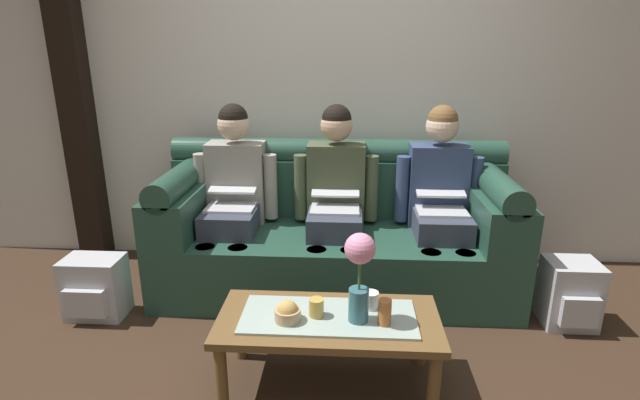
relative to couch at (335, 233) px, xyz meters
name	(u,v)px	position (x,y,z in m)	size (l,w,h in m)	color
ground_plane	(327,399)	(0.00, -1.17, -0.37)	(14.00, 14.00, 0.00)	#382619
back_wall_patterned	(339,64)	(0.00, 0.53, 1.08)	(6.00, 0.12, 2.90)	silver
timber_pillar	(71,64)	(-1.89, 0.41, 1.08)	(0.20, 0.20, 2.90)	black
couch	(335,233)	(0.00, 0.00, 0.00)	(2.29, 0.88, 0.96)	#234738
person_left	(234,191)	(-0.68, 0.00, 0.29)	(0.56, 0.67, 1.22)	#383D4C
person_middle	(336,193)	(0.00, 0.00, 0.29)	(0.56, 0.67, 1.22)	#383D4C
person_right	(440,194)	(0.68, 0.00, 0.29)	(0.56, 0.67, 1.22)	#383D4C
coffee_table	(328,326)	(0.00, -1.06, -0.05)	(1.04, 0.49, 0.38)	brown
flower_vase	(360,268)	(0.14, -1.09, 0.27)	(0.14, 0.14, 0.42)	#336672
snack_bowl	(288,313)	(-0.18, -1.11, 0.05)	(0.12, 0.12, 0.10)	tan
cup_near_left	(385,312)	(0.25, -1.12, 0.07)	(0.06, 0.06, 0.12)	#B26633
cup_near_right	(316,308)	(-0.06, -1.07, 0.05)	(0.07, 0.07, 0.09)	gold
cup_far_center	(371,300)	(0.20, -0.98, 0.05)	(0.08, 0.08, 0.08)	white
backpack_left	(95,288)	(-1.43, -0.51, -0.19)	(0.34, 0.27, 0.37)	#B7B7BC
backpack_right	(570,294)	(1.38, -0.43, -0.18)	(0.29, 0.30, 0.39)	#B7B7BC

